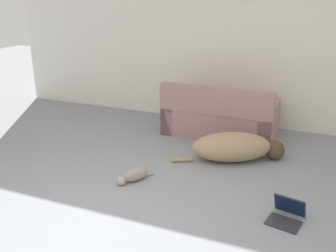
{
  "coord_description": "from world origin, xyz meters",
  "views": [
    {
      "loc": [
        1.71,
        -2.28,
        2.12
      ],
      "look_at": [
        0.15,
        1.54,
        0.63
      ],
      "focal_mm": 40.0,
      "sensor_mm": 36.0,
      "label": 1
    }
  ],
  "objects_px": {
    "cat": "(134,175)",
    "laptop_open": "(287,213)",
    "dog": "(235,147)",
    "couch": "(220,118)"
  },
  "relations": [
    {
      "from": "dog",
      "to": "cat",
      "type": "distance_m",
      "value": 1.41
    },
    {
      "from": "couch",
      "to": "laptop_open",
      "type": "xyz_separation_m",
      "value": [
        1.22,
        -2.03,
        -0.2
      ]
    },
    {
      "from": "dog",
      "to": "laptop_open",
      "type": "height_order",
      "value": "dog"
    },
    {
      "from": "dog",
      "to": "laptop_open",
      "type": "relative_size",
      "value": 3.66
    },
    {
      "from": "dog",
      "to": "cat",
      "type": "height_order",
      "value": "dog"
    },
    {
      "from": "laptop_open",
      "to": "couch",
      "type": "bearing_deg",
      "value": 133.45
    },
    {
      "from": "cat",
      "to": "laptop_open",
      "type": "height_order",
      "value": "laptop_open"
    },
    {
      "from": "couch",
      "to": "dog",
      "type": "height_order",
      "value": "couch"
    },
    {
      "from": "dog",
      "to": "couch",
      "type": "bearing_deg",
      "value": 90.09
    },
    {
      "from": "couch",
      "to": "cat",
      "type": "height_order",
      "value": "couch"
    }
  ]
}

